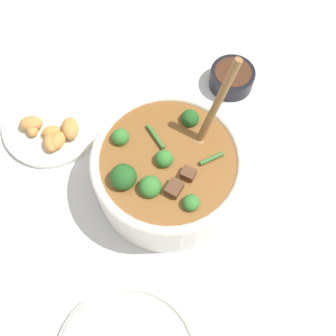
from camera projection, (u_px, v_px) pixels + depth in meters
ground_plane at (168, 185)px, 0.77m from camera, size 4.00×4.00×0.00m
stew_bowl at (168, 170)px, 0.71m from camera, size 0.25×0.25×0.27m
condiment_bowl at (232, 77)px, 0.84m from camera, size 0.09×0.09×0.04m
food_plate at (51, 126)px, 0.80m from camera, size 0.19×0.19×0.04m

